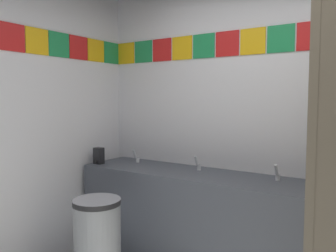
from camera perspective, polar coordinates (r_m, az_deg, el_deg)
wall_back at (r=2.98m, az=20.30°, el=1.84°), size 3.73×0.09×2.72m
vanity_counter at (r=3.13m, az=4.11°, el=-15.05°), size 2.10×0.57×0.85m
faucet_left at (r=3.47m, az=-5.25°, el=-5.20°), size 0.04×0.10×0.14m
faucet_center at (r=3.09m, az=4.98°, el=-6.42°), size 0.04×0.10×0.14m
faucet_right at (r=2.83m, az=17.65°, el=-7.64°), size 0.04×0.10×0.14m
soap_dispenser at (r=3.46m, az=-11.41°, el=-4.86°), size 0.09×0.09×0.16m
trash_bin at (r=2.93m, az=-11.63°, el=-18.40°), size 0.38×0.38×0.70m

